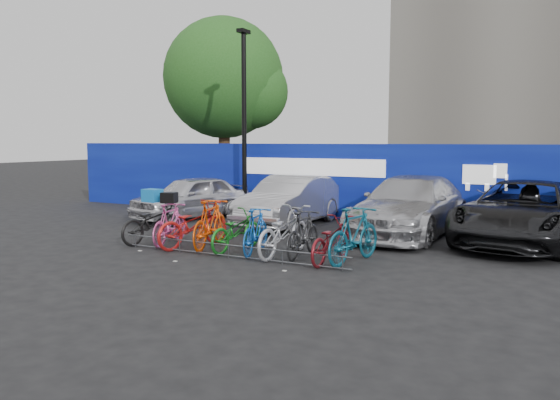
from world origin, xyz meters
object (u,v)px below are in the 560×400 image
Objects in this scene: tree at (229,81)px; lamppost at (244,117)px; car_2 at (410,206)px; car_3 at (525,212)px; bike_6 at (283,232)px; bike_0 at (153,222)px; bike_8 at (331,240)px; bike_5 at (256,231)px; bike_4 at (236,230)px; bike_2 at (193,225)px; bike_7 at (303,234)px; bike_9 at (354,235)px; car_0 at (191,197)px; car_1 at (290,201)px; bike_3 at (210,224)px; bike_1 at (170,224)px; bike_rack at (228,250)px.

lamppost is (3.57, -4.66, -1.80)m from tree.
car_3 is at bearing 3.26° from car_2.
bike_0 is at bearing 4.70° from bike_6.
bike_6 is at bearing -169.54° from bike_0.
bike_8 is at bearing -45.45° from lamppost.
bike_0 is 2.94m from bike_5.
car_2 is at bearing -121.49° from bike_4.
lamppost is 6.30m from bike_2.
bike_9 is (1.18, -0.05, 0.08)m from bike_7.
car_0 is at bearing -56.67° from bike_0.
car_2 is at bearing -172.14° from car_3.
lamppost is 1.37× the size of car_1.
bike_2 is 1.69m from bike_5.
car_0 is 1.99× the size of bike_6.
bike_7 is at bearing -59.32° from car_1.
lamppost is 6.65m from bike_4.
bike_3 reaches higher than bike_0.
bike_3 is (3.36, -3.78, -0.12)m from car_0.
bike_8 is (4.74, -0.07, -0.04)m from bike_0.
car_2 reaches higher than car_0.
car_1 reaches higher than bike_0.
bike_2 is at bearing 2.50° from bike_7.
lamppost reaches higher than car_3.
bike_9 is at bearing 171.40° from bike_5.
bike_8 is at bearing 161.69° from bike_7.
car_2 is at bearing -110.11° from bike_6.
car_1 is at bearing -82.99° from bike_2.
lamppost is 6.03m from bike_0.
bike_3 is at bearing 5.79° from bike_4.
bike_4 is at bearing -123.00° from car_2.
bike_7 is (8.15, -9.83, -4.56)m from tree.
bike_2 reaches higher than bike_1.
car_3 is 7.00m from bike_4.
bike_3 reaches higher than bike_7.
bike_1 is at bearing 1.64° from bike_7.
bike_0 is (-1.80, -4.01, -0.23)m from car_1.
bike_4 reaches higher than bike_rack.
tree is at bearing -48.33° from bike_6.
car_0 is 4.49m from bike_1.
car_1 is 6.34m from car_3.
bike_3 is 0.71m from bike_4.
car_0 is at bearing -38.11° from bike_2.
car_2 is 3.00× the size of bike_8.
bike_7 is (-4.14, -3.85, -0.26)m from car_3.
bike_0 is (-8.14, -4.00, -0.26)m from car_3.
bike_4 is at bearing -169.03° from bike_0.
bike_0 is 0.94× the size of bike_6.
car_3 reaches higher than car_1.
bike_5 reaches higher than bike_rack.
car_2 is 6.69m from bike_0.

